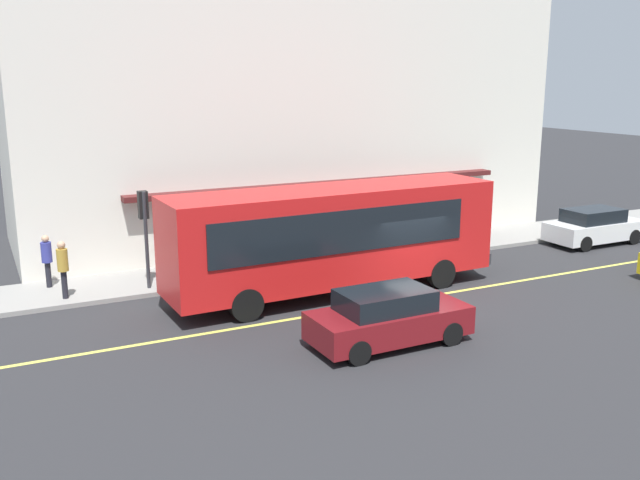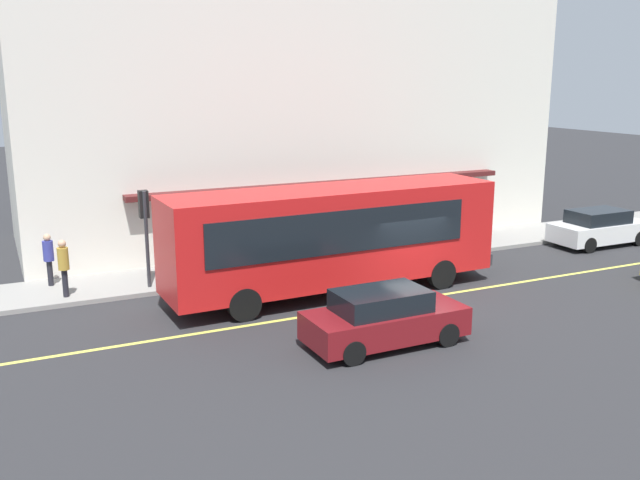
% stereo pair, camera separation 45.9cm
% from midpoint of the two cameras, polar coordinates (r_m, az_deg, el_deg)
% --- Properties ---
extents(ground, '(120.00, 120.00, 0.00)m').
position_cam_midpoint_polar(ground, '(22.71, 8.67, -4.75)').
color(ground, '#28282B').
extents(sidewalk, '(80.00, 3.00, 0.15)m').
position_cam_midpoint_polar(sidewalk, '(27.16, 2.25, -1.44)').
color(sidewalk, gray).
rests_on(sidewalk, ground).
extents(lane_centre_stripe, '(36.00, 0.16, 0.01)m').
position_cam_midpoint_polar(lane_centre_stripe, '(22.71, 8.67, -4.74)').
color(lane_centre_stripe, '#D8D14C').
rests_on(lane_centre_stripe, ground).
extents(storefront_building, '(22.85, 9.29, 13.03)m').
position_cam_midpoint_polar(storefront_building, '(31.59, -2.57, 12.41)').
color(storefront_building, silver).
rests_on(storefront_building, ground).
extents(bus, '(11.19, 2.81, 3.50)m').
position_cam_midpoint_polar(bus, '(22.46, 1.75, 0.45)').
color(bus, red).
rests_on(bus, ground).
extents(traffic_light, '(0.30, 0.52, 3.20)m').
position_cam_midpoint_polar(traffic_light, '(23.38, -13.61, 1.97)').
color(traffic_light, '#2D2D33').
rests_on(traffic_light, sidewalk).
extents(car_maroon, '(4.32, 1.90, 1.52)m').
position_cam_midpoint_polar(car_maroon, '(18.58, 5.98, -6.37)').
color(car_maroon, maroon).
rests_on(car_maroon, ground).
extents(car_white, '(4.30, 1.86, 1.52)m').
position_cam_midpoint_polar(car_white, '(31.66, 22.25, 0.92)').
color(car_white, white).
rests_on(car_white, ground).
extents(pedestrian_waiting, '(0.34, 0.34, 1.76)m').
position_cam_midpoint_polar(pedestrian_waiting, '(24.63, -20.82, -1.12)').
color(pedestrian_waiting, black).
rests_on(pedestrian_waiting, sidewalk).
extents(pedestrian_at_corner, '(0.34, 0.34, 1.85)m').
position_cam_midpoint_polar(pedestrian_at_corner, '(23.18, -19.71, -1.74)').
color(pedestrian_at_corner, black).
rests_on(pedestrian_at_corner, sidewalk).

